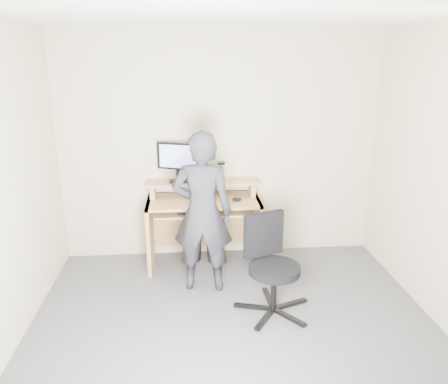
{
  "coord_description": "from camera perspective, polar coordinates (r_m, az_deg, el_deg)",
  "views": [
    {
      "loc": [
        -0.36,
        -2.97,
        2.21
      ],
      "look_at": [
        -0.01,
        1.05,
        0.95
      ],
      "focal_mm": 35.0,
      "sensor_mm": 36.0,
      "label": 1
    }
  ],
  "objects": [
    {
      "name": "person",
      "position": [
        4.15,
        -2.85,
        -2.72
      ],
      "size": [
        0.62,
        0.45,
        1.58
      ],
      "primitive_type": "imported",
      "rotation": [
        0.0,
        0.0,
        3.01
      ],
      "color": "black",
      "rests_on": "ground"
    },
    {
      "name": "ground",
      "position": [
        3.72,
        1.72,
        -19.13
      ],
      "size": [
        3.5,
        3.5,
        0.0
      ],
      "primitive_type": "plane",
      "color": "#4F4F54",
      "rests_on": "ground"
    },
    {
      "name": "external_drive",
      "position": [
        4.75,
        -3.8,
        2.68
      ],
      "size": [
        0.1,
        0.14,
        0.2
      ],
      "primitive_type": "cube",
      "rotation": [
        0.0,
        0.0,
        0.21
      ],
      "color": "black",
      "rests_on": "desk"
    },
    {
      "name": "monitor",
      "position": [
        4.67,
        -6.06,
        4.35
      ],
      "size": [
        0.44,
        0.18,
        0.43
      ],
      "rotation": [
        0.0,
        0.0,
        -0.33
      ],
      "color": "black",
      "rests_on": "desk"
    },
    {
      "name": "travel_mug",
      "position": [
        4.74,
        -0.35,
        2.58
      ],
      "size": [
        0.1,
        0.1,
        0.18
      ],
      "primitive_type": "cylinder",
      "rotation": [
        0.0,
        0.0,
        0.2
      ],
      "color": "#AEAEB2",
      "rests_on": "desk"
    },
    {
      "name": "charger",
      "position": [
        4.65,
        -4.22,
        1.3
      ],
      "size": [
        0.05,
        0.05,
        0.03
      ],
      "primitive_type": "cube",
      "rotation": [
        0.0,
        0.0,
        0.13
      ],
      "color": "black",
      "rests_on": "desk"
    },
    {
      "name": "back_wall",
      "position": [
        4.83,
        -0.55,
        5.89
      ],
      "size": [
        3.5,
        0.02,
        2.5
      ],
      "primitive_type": "cube",
      "color": "#C2B89A",
      "rests_on": "ground"
    },
    {
      "name": "smartphone",
      "position": [
        4.76,
        -0.52,
        1.57
      ],
      "size": [
        0.09,
        0.14,
        0.01
      ],
      "primitive_type": "cube",
      "rotation": [
        0.0,
        0.0,
        -0.15
      ],
      "color": "black",
      "rests_on": "desk"
    },
    {
      "name": "headphones",
      "position": [
        4.83,
        -4.05,
        1.79
      ],
      "size": [
        0.19,
        0.19,
        0.06
      ],
      "primitive_type": "torus",
      "rotation": [
        0.26,
        0.0,
        0.26
      ],
      "color": "silver",
      "rests_on": "desk"
    },
    {
      "name": "mouse",
      "position": [
        4.58,
        1.69,
        -0.99
      ],
      "size": [
        0.11,
        0.08,
        0.04
      ],
      "primitive_type": "ellipsoid",
      "rotation": [
        0.0,
        0.0,
        0.24
      ],
      "color": "black",
      "rests_on": "desk"
    },
    {
      "name": "office_chair",
      "position": [
        3.93,
        6.1,
        -9.02
      ],
      "size": [
        0.69,
        0.67,
        0.87
      ],
      "rotation": [
        0.0,
        0.0,
        0.36
      ],
      "color": "black",
      "rests_on": "ground"
    },
    {
      "name": "ceiling",
      "position": [
        3.0,
        2.19,
        22.86
      ],
      "size": [
        3.5,
        3.5,
        0.02
      ],
      "primitive_type": "cube",
      "color": "white",
      "rests_on": "back_wall"
    },
    {
      "name": "desk",
      "position": [
        4.8,
        -2.7,
        -2.94
      ],
      "size": [
        1.2,
        0.6,
        0.91
      ],
      "color": "tan",
      "rests_on": "ground"
    },
    {
      "name": "keyboard",
      "position": [
        4.6,
        -3.36,
        -2.3
      ],
      "size": [
        0.48,
        0.24,
        0.03
      ],
      "primitive_type": "cube",
      "rotation": [
        0.0,
        0.0,
        0.14
      ],
      "color": "black",
      "rests_on": "desk"
    }
  ]
}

